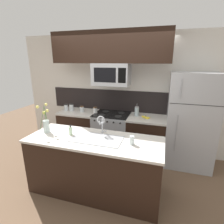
% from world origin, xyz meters
% --- Properties ---
extents(ground_plane, '(10.00, 10.00, 0.00)m').
position_xyz_m(ground_plane, '(0.00, 0.00, 0.00)').
color(ground_plane, brown).
extents(rear_partition, '(5.20, 0.10, 2.60)m').
position_xyz_m(rear_partition, '(0.30, 1.28, 1.30)').
color(rear_partition, silver).
rests_on(rear_partition, ground).
extents(splash_band, '(3.18, 0.01, 0.48)m').
position_xyz_m(splash_band, '(0.00, 1.22, 1.15)').
color(splash_band, black).
rests_on(splash_band, rear_partition).
extents(back_counter_left, '(0.85, 0.65, 0.91)m').
position_xyz_m(back_counter_left, '(-0.79, 0.90, 0.46)').
color(back_counter_left, black).
rests_on(back_counter_left, ground).
extents(back_counter_right, '(0.80, 0.65, 0.91)m').
position_xyz_m(back_counter_right, '(0.76, 0.90, 0.46)').
color(back_counter_right, black).
rests_on(back_counter_right, ground).
extents(stove_range, '(0.76, 0.64, 0.93)m').
position_xyz_m(stove_range, '(0.00, 0.90, 0.46)').
color(stove_range, '#A8AAAF').
rests_on(stove_range, ground).
extents(microwave, '(0.74, 0.40, 0.44)m').
position_xyz_m(microwave, '(0.00, 0.88, 1.76)').
color(microwave, '#A8AAAF').
extents(upper_cabinet_band, '(2.35, 0.34, 0.60)m').
position_xyz_m(upper_cabinet_band, '(-0.03, 0.85, 2.28)').
color(upper_cabinet_band, black).
extents(refrigerator, '(0.87, 0.74, 1.84)m').
position_xyz_m(refrigerator, '(1.58, 0.92, 0.92)').
color(refrigerator, '#A8AAAF').
rests_on(refrigerator, ground).
extents(storage_jar_tall, '(0.08, 0.08, 0.16)m').
position_xyz_m(storage_jar_tall, '(-1.10, 0.87, 0.99)').
color(storage_jar_tall, silver).
rests_on(storage_jar_tall, back_counter_left).
extents(storage_jar_medium, '(0.10, 0.10, 0.17)m').
position_xyz_m(storage_jar_medium, '(-0.97, 0.89, 1.00)').
color(storage_jar_medium, silver).
rests_on(storage_jar_medium, back_counter_left).
extents(storage_jar_short, '(0.10, 0.10, 0.13)m').
position_xyz_m(storage_jar_short, '(-0.71, 0.91, 0.97)').
color(storage_jar_short, silver).
rests_on(storage_jar_short, back_counter_left).
extents(storage_jar_squat, '(0.09, 0.09, 0.14)m').
position_xyz_m(storage_jar_squat, '(-0.37, 0.87, 0.98)').
color(storage_jar_squat, silver).
rests_on(storage_jar_squat, back_counter_left).
extents(banana_bunch, '(0.19, 0.12, 0.08)m').
position_xyz_m(banana_bunch, '(0.74, 0.84, 0.93)').
color(banana_bunch, yellow).
rests_on(banana_bunch, back_counter_right).
extents(french_press, '(0.09, 0.09, 0.27)m').
position_xyz_m(french_press, '(0.53, 0.96, 1.01)').
color(french_press, silver).
rests_on(french_press, back_counter_right).
extents(island_counter, '(2.05, 0.77, 0.91)m').
position_xyz_m(island_counter, '(0.10, -0.35, 0.46)').
color(island_counter, black).
rests_on(island_counter, ground).
extents(kitchen_sink, '(0.76, 0.41, 0.16)m').
position_xyz_m(kitchen_sink, '(0.15, -0.35, 0.84)').
color(kitchen_sink, '#ADAFB5').
rests_on(kitchen_sink, island_counter).
extents(sink_faucet, '(0.14, 0.14, 0.31)m').
position_xyz_m(sink_faucet, '(0.15, -0.15, 1.11)').
color(sink_faucet, '#B7BABF').
rests_on(sink_faucet, island_counter).
extents(dish_soap_bottle, '(0.06, 0.05, 0.16)m').
position_xyz_m(dish_soap_bottle, '(-0.30, -0.32, 0.98)').
color(dish_soap_bottle, beige).
rests_on(dish_soap_bottle, island_counter).
extents(drinking_glass, '(0.07, 0.07, 0.13)m').
position_xyz_m(drinking_glass, '(0.68, -0.37, 0.97)').
color(drinking_glass, silver).
rests_on(drinking_glass, island_counter).
extents(flower_vase, '(0.13, 0.20, 0.48)m').
position_xyz_m(flower_vase, '(-0.74, -0.34, 1.05)').
color(flower_vase, silver).
rests_on(flower_vase, island_counter).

